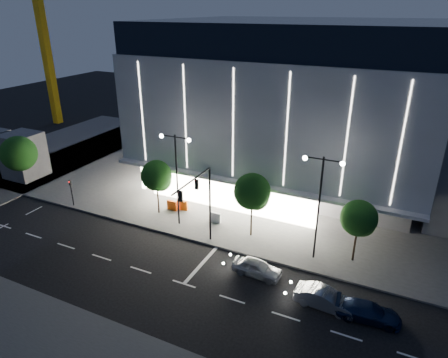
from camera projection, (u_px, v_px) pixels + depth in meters
ground at (172, 266)px, 32.18m from camera, size 160.00×160.00×0.00m
sidewalk_museum at (309, 173)px, 50.03m from camera, size 70.00×40.00×0.15m
sidewalk_west at (19, 166)px, 52.33m from camera, size 16.00×50.00×0.15m
museum at (295, 101)px, 45.77m from camera, size 30.00×25.80×18.00m
traffic_mast at (201, 196)px, 32.55m from camera, size 0.33×5.89×7.07m
street_lamp_west at (176, 167)px, 35.97m from camera, size 3.16×0.36×9.00m
street_lamp_east at (320, 194)px, 30.81m from camera, size 3.16×0.36×9.00m
ped_signal_far at (71, 190)px, 41.11m from camera, size 0.22×0.24×3.00m
tree_left at (157, 177)px, 38.76m from camera, size 3.02×3.02×5.72m
tree_mid at (252, 193)px, 34.67m from camera, size 3.25×3.25×6.15m
tree_right at (359, 220)px, 31.28m from camera, size 2.91×2.91×5.51m
car_lead at (257, 268)px, 30.89m from camera, size 3.96×1.68×1.34m
car_second at (325, 299)px, 27.58m from camera, size 4.29×1.72×1.39m
car_third at (368, 312)px, 26.51m from camera, size 4.39×2.10×1.23m
barrier_a at (172, 205)px, 40.63m from camera, size 1.11×0.32×1.00m
barrier_c at (182, 205)px, 40.64m from camera, size 1.12×0.38×1.00m
barrier_d at (215, 217)px, 38.31m from camera, size 1.11×0.27×1.00m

